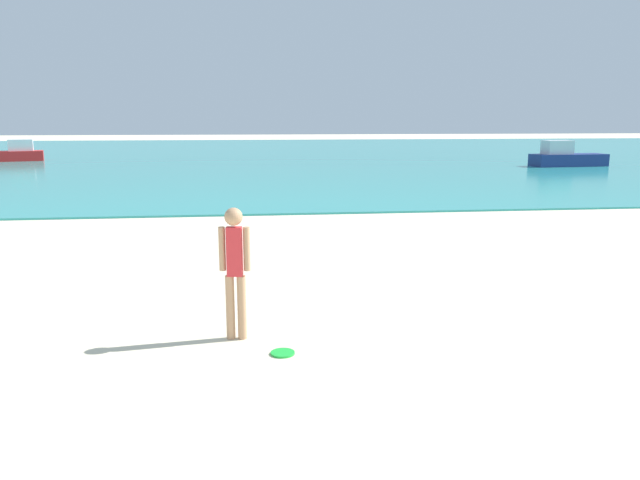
{
  "coord_description": "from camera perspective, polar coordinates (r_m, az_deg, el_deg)",
  "views": [
    {
      "loc": [
        -1.66,
        -3.09,
        2.78
      ],
      "look_at": [
        -0.55,
        6.09,
        0.92
      ],
      "focal_mm": 34.14,
      "sensor_mm": 36.0,
      "label": 1
    }
  ],
  "objects": [
    {
      "name": "water",
      "position": [
        47.53,
        -4.92,
        8.04
      ],
      "size": [
        160.0,
        60.0,
        0.06
      ],
      "primitive_type": "cube",
      "color": "teal",
      "rests_on": "ground"
    },
    {
      "name": "boat_far",
      "position": [
        43.72,
        -26.92,
        7.23
      ],
      "size": [
        4.18,
        2.28,
        1.36
      ],
      "rotation": [
        0.0,
        0.0,
        3.41
      ],
      "color": "red",
      "rests_on": "water"
    },
    {
      "name": "boat_near",
      "position": [
        37.68,
        22.06,
        7.2
      ],
      "size": [
        4.41,
        1.77,
        1.46
      ],
      "rotation": [
        0.0,
        0.0,
        0.09
      ],
      "color": "navy",
      "rests_on": "water"
    },
    {
      "name": "person_standing",
      "position": [
        7.69,
        -7.98,
        -2.38
      ],
      "size": [
        0.39,
        0.23,
        1.7
      ],
      "rotation": [
        0.0,
        0.0,
        3.0
      ],
      "color": "tan",
      "rests_on": "ground"
    },
    {
      "name": "frisbee",
      "position": [
        7.43,
        -3.52,
        -10.53
      ],
      "size": [
        0.29,
        0.29,
        0.03
      ],
      "primitive_type": "cylinder",
      "color": "green",
      "rests_on": "ground"
    }
  ]
}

